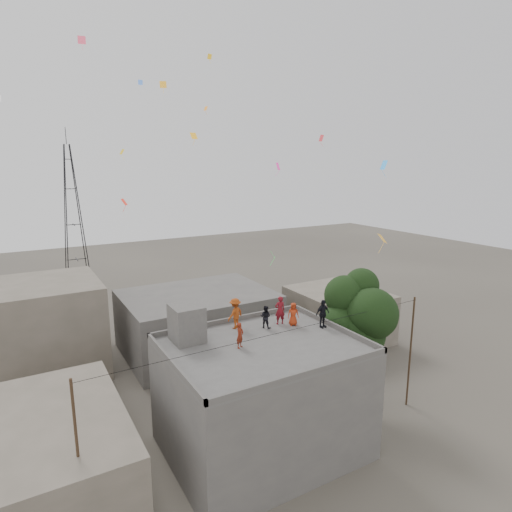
{
  "coord_description": "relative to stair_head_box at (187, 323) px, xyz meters",
  "views": [
    {
      "loc": [
        -10.86,
        -18.16,
        15.44
      ],
      "look_at": [
        1.12,
        2.58,
        10.36
      ],
      "focal_mm": 30.0,
      "sensor_mm": 36.0,
      "label": 1
    }
  ],
  "objects": [
    {
      "name": "neighbor_west",
      "position": [
        -7.8,
        -0.6,
        -5.1
      ],
      "size": [
        8.0,
        10.0,
        4.0
      ],
      "primitive_type": "cube",
      "color": "#645C4F",
      "rests_on": "ground"
    },
    {
      "name": "person_red_child",
      "position": [
        2.06,
        -2.24,
        -0.31
      ],
      "size": [
        0.6,
        0.55,
        1.38
      ],
      "primitive_type": "imported",
      "rotation": [
        0.0,
        0.0,
        0.58
      ],
      "color": "maroon",
      "rests_on": "main_building"
    },
    {
      "name": "utility_line",
      "position": [
        3.7,
        -3.85,
        -3.27
      ],
      "size": [
        20.12,
        0.62,
        7.4
      ],
      "color": "black",
      "rests_on": "ground"
    },
    {
      "name": "transmission_tower",
      "position": [
        -0.8,
        37.4,
        1.97
      ],
      "size": [
        2.97,
        2.97,
        20.01
      ],
      "color": "black",
      "rests_on": "ground"
    },
    {
      "name": "ground",
      "position": [
        3.2,
        -2.6,
        -7.1
      ],
      "size": [
        140.0,
        140.0,
        0.0
      ],
      "primitive_type": "plane",
      "color": "#453F39",
      "rests_on": "ground"
    },
    {
      "name": "parapet",
      "position": [
        3.2,
        -2.6,
        -0.85
      ],
      "size": [
        10.0,
        8.0,
        0.3
      ],
      "color": "#54514E",
      "rests_on": "main_building"
    },
    {
      "name": "person_orange_child",
      "position": [
        6.32,
        -0.98,
        -0.31
      ],
      "size": [
        0.79,
        0.67,
        1.38
      ],
      "primitive_type": "imported",
      "rotation": [
        0.0,
        0.0,
        -0.41
      ],
      "color": "#B43314",
      "rests_on": "main_building"
    },
    {
      "name": "neighbor_northwest",
      "position": [
        -6.8,
        13.4,
        -3.6
      ],
      "size": [
        9.0,
        8.0,
        7.0
      ],
      "primitive_type": "cube",
      "color": "#645C4F",
      "rests_on": "ground"
    },
    {
      "name": "neighbor_east",
      "position": [
        17.2,
        7.4,
        -4.9
      ],
      "size": [
        7.0,
        8.0,
        4.4
      ],
      "primitive_type": "cube",
      "color": "#645C4F",
      "rests_on": "ground"
    },
    {
      "name": "kites",
      "position": [
        5.2,
        3.93,
        9.41
      ],
      "size": [
        21.13,
        20.21,
        12.49
      ],
      "color": "red",
      "rests_on": "ground"
    },
    {
      "name": "person_dark_adult",
      "position": [
        7.6,
        -2.14,
        -0.16
      ],
      "size": [
        1.01,
        0.48,
        1.68
      ],
      "primitive_type": "imported",
      "rotation": [
        0.0,
        0.0,
        0.07
      ],
      "color": "black",
      "rests_on": "main_building"
    },
    {
      "name": "neighbor_north",
      "position": [
        5.2,
        11.4,
        -4.6
      ],
      "size": [
        12.0,
        9.0,
        5.0
      ],
      "primitive_type": "cube",
      "color": "#54514E",
      "rests_on": "ground"
    },
    {
      "name": "person_orange_adult",
      "position": [
        3.11,
        0.31,
        -0.09
      ],
      "size": [
        1.34,
        1.08,
        1.81
      ],
      "primitive_type": "imported",
      "rotation": [
        0.0,
        0.0,
        -2.73
      ],
      "color": "#9B3D11",
      "rests_on": "main_building"
    },
    {
      "name": "person_red_adult",
      "position": [
        5.72,
        -0.43,
        -0.13
      ],
      "size": [
        0.7,
        0.53,
        1.73
      ],
      "primitive_type": "imported",
      "rotation": [
        0.0,
        0.0,
        2.95
      ],
      "color": "maroon",
      "rests_on": "main_building"
    },
    {
      "name": "main_building",
      "position": [
        3.2,
        -2.6,
        -4.05
      ],
      "size": [
        10.0,
        8.0,
        6.1
      ],
      "color": "#54514E",
      "rests_on": "ground"
    },
    {
      "name": "tree",
      "position": [
        10.57,
        -2.0,
        -1.0
      ],
      "size": [
        4.9,
        4.6,
        9.1
      ],
      "color": "black",
      "rests_on": "ground"
    },
    {
      "name": "stair_head_box",
      "position": [
        0.0,
        0.0,
        0.0
      ],
      "size": [
        1.6,
        1.8,
        2.0
      ],
      "primitive_type": "cube",
      "color": "#54514E",
      "rests_on": "main_building"
    },
    {
      "name": "person_dark_child",
      "position": [
        4.66,
        -0.52,
        -0.33
      ],
      "size": [
        0.81,
        0.83,
        1.34
      ],
      "primitive_type": "imported",
      "rotation": [
        0.0,
        0.0,
        2.25
      ],
      "color": "black",
      "rests_on": "main_building"
    }
  ]
}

